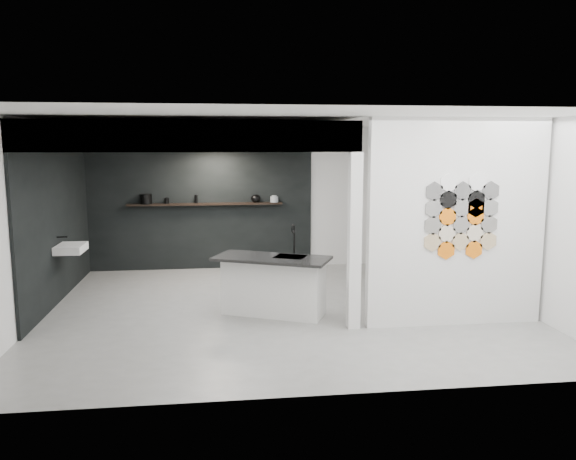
# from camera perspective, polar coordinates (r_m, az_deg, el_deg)

# --- Properties ---
(floor) EXTENTS (7.00, 6.00, 0.01)m
(floor) POSITION_cam_1_polar(r_m,az_deg,el_deg) (8.54, -0.42, -8.00)
(floor) COLOR slate
(partition_panel) EXTENTS (2.45, 0.15, 2.80)m
(partition_panel) POSITION_cam_1_polar(r_m,az_deg,el_deg) (7.87, 16.77, 0.68)
(partition_panel) COLOR silver
(partition_panel) RESTS_ON floor
(bay_clad_back) EXTENTS (4.40, 0.04, 2.35)m
(bay_clad_back) POSITION_cam_1_polar(r_m,az_deg,el_deg) (11.17, -8.88, 2.03)
(bay_clad_back) COLOR black
(bay_clad_back) RESTS_ON floor
(bay_clad_left) EXTENTS (0.04, 4.00, 2.35)m
(bay_clad_left) POSITION_cam_1_polar(r_m,az_deg,el_deg) (9.55, -22.35, 0.37)
(bay_clad_left) COLOR black
(bay_clad_left) RESTS_ON floor
(bulkhead) EXTENTS (4.40, 4.00, 0.40)m
(bulkhead) POSITION_cam_1_polar(r_m,az_deg,el_deg) (9.13, -9.43, 9.21)
(bulkhead) COLOR silver
(bulkhead) RESTS_ON corner_column
(corner_column) EXTENTS (0.16, 0.16, 2.35)m
(corner_column) POSITION_cam_1_polar(r_m,az_deg,el_deg) (7.45, 6.76, -1.19)
(corner_column) COLOR silver
(corner_column) RESTS_ON floor
(fascia_beam) EXTENTS (4.40, 0.16, 0.40)m
(fascia_beam) POSITION_cam_1_polar(r_m,az_deg,el_deg) (7.21, -10.00, 9.39)
(fascia_beam) COLOR silver
(fascia_beam) RESTS_ON corner_column
(wall_basin) EXTENTS (0.40, 0.60, 0.12)m
(wall_basin) POSITION_cam_1_polar(r_m,az_deg,el_deg) (9.35, -21.19, -1.75)
(wall_basin) COLOR silver
(wall_basin) RESTS_ON bay_clad_left
(display_shelf) EXTENTS (3.00, 0.15, 0.04)m
(display_shelf) POSITION_cam_1_polar(r_m,az_deg,el_deg) (11.05, -8.39, 2.62)
(display_shelf) COLOR black
(display_shelf) RESTS_ON bay_clad_back
(kitchen_island) EXTENTS (1.78, 1.33, 1.31)m
(kitchen_island) POSITION_cam_1_polar(r_m,az_deg,el_deg) (8.15, -1.47, -5.55)
(kitchen_island) COLOR silver
(kitchen_island) RESTS_ON floor
(stockpot) EXTENTS (0.27, 0.27, 0.19)m
(stockpot) POSITION_cam_1_polar(r_m,az_deg,el_deg) (11.12, -14.23, 3.07)
(stockpot) COLOR black
(stockpot) RESTS_ON display_shelf
(kettle) EXTENTS (0.23, 0.23, 0.16)m
(kettle) POSITION_cam_1_polar(r_m,az_deg,el_deg) (11.06, -3.30, 3.22)
(kettle) COLOR black
(kettle) RESTS_ON display_shelf
(glass_bowl) EXTENTS (0.17, 0.17, 0.11)m
(glass_bowl) POSITION_cam_1_polar(r_m,az_deg,el_deg) (11.10, -1.41, 3.14)
(glass_bowl) COLOR gray
(glass_bowl) RESTS_ON display_shelf
(glass_vase) EXTENTS (0.11, 0.11, 0.14)m
(glass_vase) POSITION_cam_1_polar(r_m,az_deg,el_deg) (11.09, -1.41, 3.19)
(glass_vase) COLOR gray
(glass_vase) RESTS_ON display_shelf
(bottle_dark) EXTENTS (0.07, 0.07, 0.16)m
(bottle_dark) POSITION_cam_1_polar(r_m,az_deg,el_deg) (11.05, -9.33, 3.12)
(bottle_dark) COLOR black
(bottle_dark) RESTS_ON display_shelf
(utensil_cup) EXTENTS (0.11, 0.11, 0.11)m
(utensil_cup) POSITION_cam_1_polar(r_m,az_deg,el_deg) (11.08, -12.23, 2.92)
(utensil_cup) COLOR black
(utensil_cup) RESTS_ON display_shelf
(hex_tile_cluster) EXTENTS (1.04, 0.02, 1.16)m
(hex_tile_cluster) POSITION_cam_1_polar(r_m,az_deg,el_deg) (7.80, 17.28, 1.36)
(hex_tile_cluster) COLOR tan
(hex_tile_cluster) RESTS_ON partition_panel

